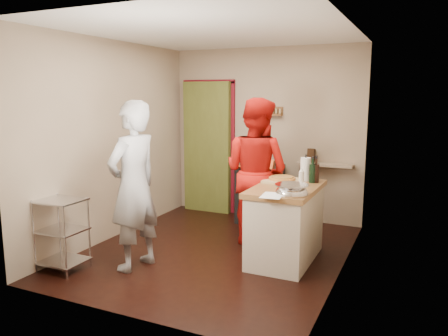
{
  "coord_description": "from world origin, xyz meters",
  "views": [
    {
      "loc": [
        2.23,
        -4.6,
        1.91
      ],
      "look_at": [
        0.11,
        0.0,
        1.05
      ],
      "focal_mm": 35.0,
      "sensor_mm": 36.0,
      "label": 1
    }
  ],
  "objects": [
    {
      "name": "wire_shelving",
      "position": [
        -1.28,
        -1.2,
        0.44
      ],
      "size": [
        0.48,
        0.4,
        0.8
      ],
      "color": "silver",
      "rests_on": "ground"
    },
    {
      "name": "person_stripe",
      "position": [
        -0.59,
        -0.81,
        0.92
      ],
      "size": [
        0.55,
        0.74,
        1.84
      ],
      "primitive_type": "imported",
      "rotation": [
        0.0,
        0.0,
        -1.74
      ],
      "color": "#ADADB2",
      "rests_on": "ground"
    },
    {
      "name": "floor",
      "position": [
        0.0,
        0.0,
        0.0
      ],
      "size": [
        3.5,
        3.5,
        0.0
      ],
      "primitive_type": "plane",
      "color": "black",
      "rests_on": "ground"
    },
    {
      "name": "stove",
      "position": [
        0.05,
        1.42,
        0.45
      ],
      "size": [
        0.6,
        0.63,
        1.0
      ],
      "color": "black",
      "rests_on": "ground"
    },
    {
      "name": "island",
      "position": [
        0.85,
        0.1,
        0.46
      ],
      "size": [
        0.68,
        1.25,
        1.18
      ],
      "color": "beige",
      "rests_on": "ground"
    },
    {
      "name": "left_wall",
      "position": [
        -1.5,
        0.0,
        1.3
      ],
      "size": [
        0.04,
        3.5,
        2.6
      ],
      "primitive_type": "cube",
      "color": "tan",
      "rests_on": "ground"
    },
    {
      "name": "person_red",
      "position": [
        0.32,
        0.52,
        0.93
      ],
      "size": [
        1.05,
        0.91,
        1.86
      ],
      "primitive_type": "imported",
      "rotation": [
        0.0,
        0.0,
        2.89
      ],
      "color": "#B8120C",
      "rests_on": "ground"
    },
    {
      "name": "right_wall",
      "position": [
        1.5,
        0.0,
        1.3
      ],
      "size": [
        0.04,
        3.5,
        2.6
      ],
      "primitive_type": "cube",
      "color": "tan",
      "rests_on": "ground"
    },
    {
      "name": "back_wall",
      "position": [
        -0.64,
        1.78,
        1.13
      ],
      "size": [
        3.0,
        0.44,
        2.6
      ],
      "color": "tan",
      "rests_on": "ground"
    },
    {
      "name": "ceiling",
      "position": [
        0.0,
        0.0,
        2.61
      ],
      "size": [
        3.0,
        3.5,
        0.02
      ],
      "primitive_type": "cube",
      "color": "white",
      "rests_on": "back_wall"
    }
  ]
}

